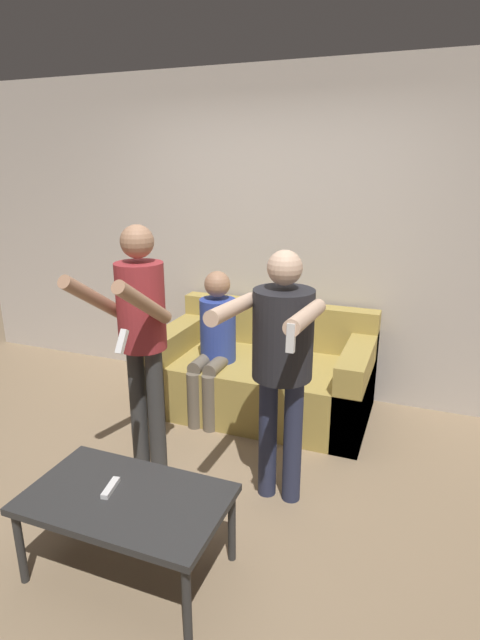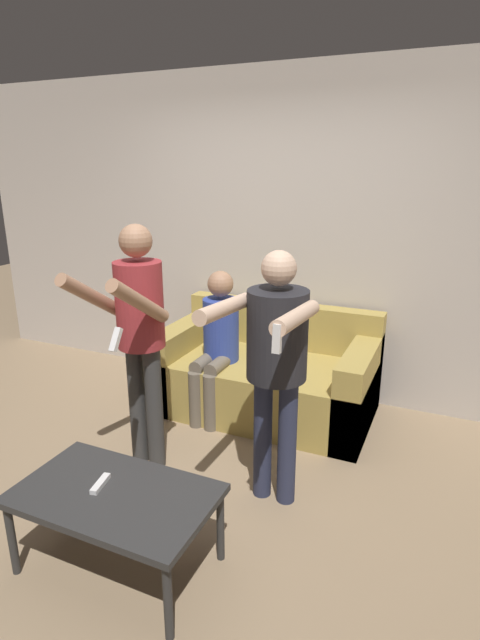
% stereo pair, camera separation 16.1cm
% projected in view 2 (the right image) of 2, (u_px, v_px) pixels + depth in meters
% --- Properties ---
extents(ground_plane, '(14.00, 14.00, 0.00)m').
position_uv_depth(ground_plane, '(183.00, 493.00, 3.08)').
color(ground_plane, '#937A5B').
extents(wall_back, '(6.40, 0.06, 2.70)m').
position_uv_depth(wall_back, '(283.00, 238.00, 4.21)').
color(wall_back, beige).
rests_on(wall_back, ground_plane).
extents(couch, '(1.69, 0.93, 0.82)m').
position_uv_depth(couch, '(267.00, 377.00, 4.06)').
color(couch, '#AD9347').
rests_on(couch, ground_plane).
extents(person_standing_left, '(0.42, 0.66, 1.61)m').
position_uv_depth(person_standing_left, '(139.00, 325.00, 3.09)').
color(person_standing_left, '#383838').
rests_on(person_standing_left, ground_plane).
extents(person_standing_right, '(0.46, 0.73, 1.51)m').
position_uv_depth(person_standing_right, '(276.00, 352.00, 2.75)').
color(person_standing_right, '#282D47').
rests_on(person_standing_right, ground_plane).
extents(person_seated, '(0.28, 0.52, 1.17)m').
position_uv_depth(person_seated, '(217.00, 339.00, 3.88)').
color(person_seated, '#6B6051').
rests_on(person_seated, ground_plane).
extents(coffee_table, '(0.97, 0.58, 0.43)m').
position_uv_depth(coffee_table, '(115.00, 499.00, 2.41)').
color(coffee_table, '#2D2D2D').
rests_on(coffee_table, ground_plane).
extents(remote_on_table, '(0.06, 0.15, 0.02)m').
position_uv_depth(remote_on_table, '(100.00, 484.00, 2.44)').
color(remote_on_table, white).
rests_on(remote_on_table, coffee_table).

